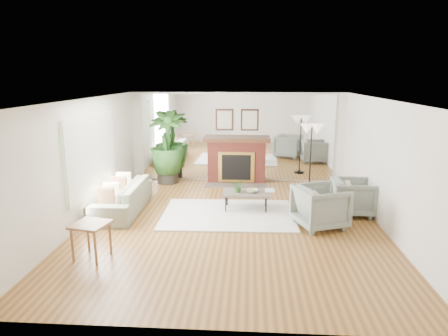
# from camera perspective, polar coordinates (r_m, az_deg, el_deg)

# --- Properties ---
(ground) EXTENTS (7.00, 7.00, 0.00)m
(ground) POSITION_cam_1_polar(r_m,az_deg,el_deg) (8.21, 0.99, -7.97)
(ground) COLOR brown
(ground) RESTS_ON ground
(wall_left) EXTENTS (0.02, 7.00, 2.50)m
(wall_left) POSITION_cam_1_polar(r_m,az_deg,el_deg) (8.53, -19.48, 0.83)
(wall_left) COLOR white
(wall_left) RESTS_ON ground
(wall_right) EXTENTS (0.02, 7.00, 2.50)m
(wall_right) POSITION_cam_1_polar(r_m,az_deg,el_deg) (8.27, 22.19, 0.25)
(wall_right) COLOR white
(wall_right) RESTS_ON ground
(wall_back) EXTENTS (6.00, 0.02, 2.50)m
(wall_back) POSITION_cam_1_polar(r_m,az_deg,el_deg) (11.28, 1.88, 4.40)
(wall_back) COLOR white
(wall_back) RESTS_ON ground
(mirror_panel) EXTENTS (5.40, 0.04, 2.40)m
(mirror_panel) POSITION_cam_1_polar(r_m,az_deg,el_deg) (11.26, 1.87, 4.38)
(mirror_panel) COLOR silver
(mirror_panel) RESTS_ON wall_back
(window_panel) EXTENTS (0.04, 2.40, 1.50)m
(window_panel) POSITION_cam_1_polar(r_m,az_deg,el_deg) (8.86, -18.35, 2.01)
(window_panel) COLOR #B2E09E
(window_panel) RESTS_ON wall_left
(fireplace) EXTENTS (1.85, 0.83, 2.05)m
(fireplace) POSITION_cam_1_polar(r_m,az_deg,el_deg) (11.16, 1.81, 1.22)
(fireplace) COLOR maroon
(fireplace) RESTS_ON ground
(area_rug) EXTENTS (2.87, 2.09, 0.03)m
(area_rug) POSITION_cam_1_polar(r_m,az_deg,el_deg) (8.71, 0.59, -6.62)
(area_rug) COLOR white
(area_rug) RESTS_ON ground
(coffee_table) EXTENTS (1.07, 0.63, 0.42)m
(coffee_table) POSITION_cam_1_polar(r_m,az_deg,el_deg) (8.91, 3.19, -3.65)
(coffee_table) COLOR #574D45
(coffee_table) RESTS_ON ground
(sofa) EXTENTS (0.92, 2.24, 0.65)m
(sofa) POSITION_cam_1_polar(r_m,az_deg,el_deg) (9.13, -14.40, -4.06)
(sofa) COLOR #6B7059
(sofa) RESTS_ON ground
(armchair_back) EXTENTS (0.87, 0.85, 0.78)m
(armchair_back) POSITION_cam_1_polar(r_m,az_deg,el_deg) (9.07, 17.91, -3.97)
(armchair_back) COLOR gray
(armchair_back) RESTS_ON ground
(armchair_front) EXTENTS (1.18, 1.16, 0.84)m
(armchair_front) POSITION_cam_1_polar(r_m,az_deg,el_deg) (8.15, 13.62, -5.38)
(armchair_front) COLOR gray
(armchair_front) RESTS_ON ground
(side_table) EXTENTS (0.64, 0.64, 0.61)m
(side_table) POSITION_cam_1_polar(r_m,az_deg,el_deg) (6.92, -18.51, -8.26)
(side_table) COLOR olive
(side_table) RESTS_ON ground
(potted_ficus) EXTENTS (1.01, 1.01, 2.02)m
(potted_ficus) POSITION_cam_1_polar(r_m,az_deg,el_deg) (11.16, -8.18, 3.28)
(potted_ficus) COLOR black
(potted_ficus) RESTS_ON ground
(floor_lamp) EXTENTS (0.58, 0.32, 1.77)m
(floor_lamp) POSITION_cam_1_polar(r_m,az_deg,el_deg) (10.26, 12.41, 4.71)
(floor_lamp) COLOR black
(floor_lamp) RESTS_ON ground
(tabletop_plant) EXTENTS (0.28, 0.25, 0.28)m
(tabletop_plant) POSITION_cam_1_polar(r_m,az_deg,el_deg) (8.85, 2.06, -2.57)
(tabletop_plant) COLOR #335F23
(tabletop_plant) RESTS_ON coffee_table
(fruit_bowl) EXTENTS (0.28, 0.28, 0.06)m
(fruit_bowl) POSITION_cam_1_polar(r_m,az_deg,el_deg) (8.87, 4.00, -3.28)
(fruit_bowl) COLOR olive
(fruit_bowl) RESTS_ON coffee_table
(book) EXTENTS (0.22, 0.30, 0.02)m
(book) POSITION_cam_1_polar(r_m,az_deg,el_deg) (9.02, 5.88, -3.19)
(book) COLOR olive
(book) RESTS_ON coffee_table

